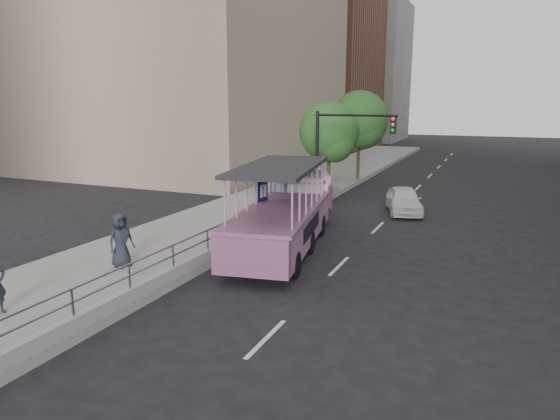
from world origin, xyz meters
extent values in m
plane|color=black|center=(0.00, 0.00, 0.00)|extent=(160.00, 160.00, 0.00)
cube|color=#A4A49F|center=(-5.75, 10.00, 0.15)|extent=(5.50, 80.00, 0.30)
cube|color=#AFAFAA|center=(-3.12, 2.00, 0.48)|extent=(0.24, 30.00, 0.36)
cylinder|color=#9D9EA2|center=(-3.12, -4.00, 1.01)|extent=(0.07, 0.07, 0.70)
cylinder|color=#9D9EA2|center=(-3.12, -2.00, 1.01)|extent=(0.07, 0.07, 0.70)
cylinder|color=#9D9EA2|center=(-3.12, 0.00, 1.01)|extent=(0.07, 0.07, 0.70)
cylinder|color=#9D9EA2|center=(-3.12, 2.00, 1.01)|extent=(0.07, 0.07, 0.70)
cylinder|color=#9D9EA2|center=(-3.12, 4.00, 1.01)|extent=(0.07, 0.07, 0.70)
cylinder|color=#9D9EA2|center=(-3.12, 6.00, 1.01)|extent=(0.07, 0.07, 0.70)
cylinder|color=#9D9EA2|center=(-3.12, 8.00, 1.01)|extent=(0.07, 0.07, 0.70)
cylinder|color=#9D9EA2|center=(-3.12, 10.00, 1.01)|extent=(0.07, 0.07, 0.70)
cylinder|color=#9D9EA2|center=(-3.12, 12.00, 1.01)|extent=(0.07, 0.07, 0.70)
cylinder|color=#9D9EA2|center=(-3.12, 2.00, 1.01)|extent=(0.06, 22.00, 0.06)
cylinder|color=#9D9EA2|center=(-3.12, 2.00, 1.34)|extent=(0.06, 22.00, 0.06)
cylinder|color=black|center=(-2.14, 1.87, 0.44)|extent=(0.49, 0.93, 0.88)
cylinder|color=black|center=(-0.02, 2.25, 0.44)|extent=(0.49, 0.93, 0.88)
cylinder|color=black|center=(-2.63, 4.57, 0.44)|extent=(0.49, 0.93, 0.88)
cylinder|color=black|center=(-0.51, 4.95, 0.44)|extent=(0.49, 0.93, 0.88)
cylinder|color=black|center=(-3.11, 7.27, 0.44)|extent=(0.49, 0.93, 0.88)
cylinder|color=black|center=(-0.99, 7.65, 0.44)|extent=(0.49, 0.93, 0.88)
cube|color=pink|center=(-1.60, 4.95, 1.00)|extent=(3.83, 8.34, 1.22)
cube|color=pink|center=(-2.43, 9.58, 1.25)|extent=(2.73, 2.47, 1.53)
cylinder|color=pink|center=(-2.58, 10.40, 1.54)|extent=(2.39, 1.08, 2.30)
cube|color=#884F75|center=(-0.87, 0.85, 1.00)|extent=(2.47, 0.77, 1.22)
cube|color=#884F75|center=(-1.60, 4.95, 1.67)|extent=(3.99, 8.65, 0.12)
cube|color=black|center=(-1.53, 4.57, 3.32)|extent=(3.69, 6.82, 0.14)
cube|color=#929DAC|center=(-2.13, 7.89, 2.27)|extent=(2.25, 0.60, 1.03)
cube|color=pink|center=(-2.20, 8.33, 1.98)|extent=(2.29, 1.34, 0.49)
imported|color=white|center=(1.50, 13.65, 0.68)|extent=(2.73, 4.31, 1.37)
imported|color=#242734|center=(-5.34, 0.24, 1.20)|extent=(0.81, 1.01, 1.80)
cylinder|color=black|center=(-2.76, 5.65, 1.17)|extent=(0.08, 0.08, 2.34)
cube|color=#0C0C58|center=(-2.76, 5.65, 2.16)|extent=(0.19, 0.56, 0.84)
cube|color=white|center=(-2.73, 5.65, 2.16)|extent=(0.12, 0.36, 0.52)
cylinder|color=black|center=(-2.90, 12.50, 2.60)|extent=(0.18, 0.18, 5.20)
cylinder|color=black|center=(-0.90, 12.50, 5.00)|extent=(4.20, 0.12, 0.12)
cube|color=black|center=(1.00, 12.50, 4.55)|extent=(0.28, 0.22, 0.85)
sphere|color=red|center=(1.00, 12.37, 4.85)|extent=(0.16, 0.16, 0.16)
cylinder|color=#3E261C|center=(-3.40, 16.00, 1.54)|extent=(0.22, 0.22, 3.08)
sphere|color=#2A5522|center=(-3.40, 16.00, 3.96)|extent=(3.52, 3.52, 3.52)
sphere|color=#2A5522|center=(-3.00, 15.70, 3.41)|extent=(2.42, 2.42, 2.42)
cylinder|color=#3E261C|center=(-3.20, 22.00, 1.74)|extent=(0.22, 0.22, 3.47)
sphere|color=#2A5522|center=(-3.20, 22.00, 4.46)|extent=(3.97, 3.97, 3.97)
sphere|color=#2A5522|center=(-2.80, 21.70, 3.84)|extent=(2.73, 2.73, 2.73)
cube|color=brown|center=(-18.00, 48.00, 13.00)|extent=(18.00, 16.00, 26.00)
cube|color=gray|center=(-16.00, 64.00, 10.00)|extent=(16.00, 14.00, 20.00)
camera|label=1|loc=(5.82, -12.13, 5.64)|focal=32.00mm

